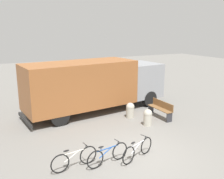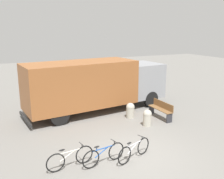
{
  "view_description": "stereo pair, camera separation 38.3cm",
  "coord_description": "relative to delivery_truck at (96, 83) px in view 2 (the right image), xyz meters",
  "views": [
    {
      "loc": [
        -4.83,
        -7.26,
        4.63
      ],
      "look_at": [
        1.01,
        3.92,
        1.58
      ],
      "focal_mm": 40.0,
      "sensor_mm": 36.0,
      "label": 1
    },
    {
      "loc": [
        -4.49,
        -7.44,
        4.63
      ],
      "look_at": [
        1.01,
        3.92,
        1.58
      ],
      "focal_mm": 40.0,
      "sensor_mm": 36.0,
      "label": 2
    }
  ],
  "objects": [
    {
      "name": "bicycle_far",
      "position": [
        -0.9,
        -5.79,
        -1.27
      ],
      "size": [
        1.64,
        0.67,
        0.75
      ],
      "rotation": [
        0.0,
        0.0,
        0.34
      ],
      "color": "black",
      "rests_on": "ground"
    },
    {
      "name": "bollard_far_bench",
      "position": [
        1.18,
        -1.91,
        -1.2
      ],
      "size": [
        0.45,
        0.45,
        0.82
      ],
      "color": "#B2AD9E",
      "rests_on": "ground"
    },
    {
      "name": "bicycle_near",
      "position": [
        -3.16,
        -5.34,
        -1.27
      ],
      "size": [
        1.71,
        0.44,
        0.75
      ],
      "rotation": [
        0.0,
        0.0,
        0.12
      ],
      "color": "black",
      "rests_on": "ground"
    },
    {
      "name": "park_bench",
      "position": [
        2.64,
        -2.65,
        -1.13
      ],
      "size": [
        0.4,
        1.68,
        0.89
      ],
      "rotation": [
        0.0,
        0.0,
        1.57
      ],
      "color": "brown",
      "rests_on": "ground"
    },
    {
      "name": "bicycle_middle",
      "position": [
        -2.03,
        -5.61,
        -1.27
      ],
      "size": [
        1.71,
        0.44,
        0.75
      ],
      "rotation": [
        0.0,
        0.0,
        0.15
      ],
      "color": "black",
      "rests_on": "ground"
    },
    {
      "name": "delivery_truck",
      "position": [
        0.0,
        0.0,
        0.0
      ],
      "size": [
        8.56,
        3.16,
        2.92
      ],
      "rotation": [
        0.0,
        0.0,
        0.1
      ],
      "color": "#99592D",
      "rests_on": "ground"
    },
    {
      "name": "ground_plane",
      "position": [
        -0.75,
        -5.47,
        -1.63
      ],
      "size": [
        60.0,
        60.0,
        0.0
      ],
      "primitive_type": "plane",
      "color": "slate"
    },
    {
      "name": "bollard_near_bench",
      "position": [
        1.35,
        -3.28,
        -1.19
      ],
      "size": [
        0.43,
        0.43,
        0.83
      ],
      "color": "#B2AD9E",
      "rests_on": "ground"
    }
  ]
}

